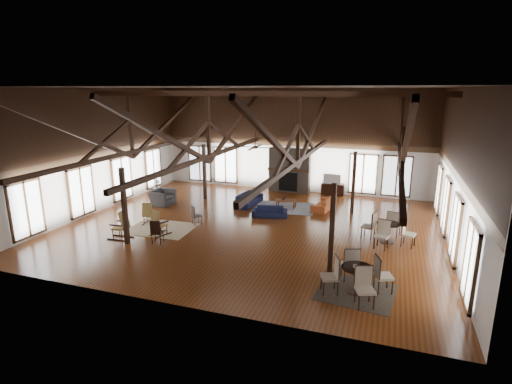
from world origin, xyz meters
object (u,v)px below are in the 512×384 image
(coffee_table, at_px, (286,201))
(armchair, at_px, (162,197))
(cafe_table_far, at_px, (388,229))
(tv_console, at_px, (333,189))
(sofa_orange, at_px, (323,204))
(sofa_navy_left, at_px, (249,199))
(cafe_table_near, at_px, (357,275))
(sofa_navy_front, at_px, (270,212))

(coffee_table, relative_size, armchair, 0.98)
(cafe_table_far, xyz_separation_m, tv_console, (-3.17, 6.77, -0.23))
(sofa_orange, bearing_deg, cafe_table_far, 48.58)
(sofa_navy_left, bearing_deg, cafe_table_far, -109.68)
(cafe_table_near, bearing_deg, sofa_navy_left, 128.82)
(sofa_navy_front, xyz_separation_m, coffee_table, (0.36, 1.72, 0.11))
(sofa_orange, distance_m, tv_console, 3.07)
(cafe_table_near, bearing_deg, sofa_orange, 106.13)
(sofa_navy_front, distance_m, sofa_navy_left, 2.31)
(tv_console, bearing_deg, armchair, -148.66)
(coffee_table, distance_m, cafe_table_near, 8.96)
(cafe_table_near, xyz_separation_m, tv_console, (-2.37, 11.33, -0.24))
(armchair, bearing_deg, sofa_navy_front, -89.86)
(armchair, height_order, tv_console, armchair)
(sofa_navy_front, distance_m, coffee_table, 1.76)
(sofa_navy_left, relative_size, cafe_table_far, 0.96)
(cafe_table_far, distance_m, tv_console, 7.48)
(coffee_table, bearing_deg, armchair, 177.79)
(sofa_navy_left, xyz_separation_m, sofa_orange, (3.87, 0.48, -0.02))
(sofa_orange, xyz_separation_m, tv_console, (0.02, 3.07, 0.05))
(sofa_orange, bearing_deg, tv_console, -172.51)
(armchair, relative_size, tv_console, 0.93)
(sofa_navy_front, height_order, cafe_table_far, cafe_table_far)
(tv_console, bearing_deg, sofa_orange, -90.35)
(sofa_orange, distance_m, coffee_table, 1.90)
(coffee_table, xyz_separation_m, cafe_table_near, (4.25, -7.88, 0.21))
(armchair, distance_m, cafe_table_near, 12.33)
(sofa_orange, relative_size, tv_console, 1.47)
(sofa_navy_front, xyz_separation_m, tv_console, (2.24, 5.16, 0.08))
(tv_console, bearing_deg, cafe_table_near, -78.19)
(sofa_navy_front, height_order, cafe_table_near, cafe_table_near)
(sofa_navy_front, height_order, tv_console, tv_console)
(coffee_table, relative_size, cafe_table_far, 0.55)
(cafe_table_near, relative_size, cafe_table_far, 1.02)
(coffee_table, bearing_deg, cafe_table_near, -77.67)
(armchair, xyz_separation_m, cafe_table_far, (11.38, -1.77, 0.16))
(armchair, bearing_deg, sofa_orange, -75.07)
(cafe_table_near, height_order, tv_console, cafe_table_near)
(sofa_navy_front, distance_m, armchair, 5.98)
(sofa_navy_left, bearing_deg, sofa_orange, -78.09)
(sofa_navy_left, xyz_separation_m, coffee_table, (2.01, 0.10, 0.05))
(sofa_navy_left, relative_size, tv_console, 1.60)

